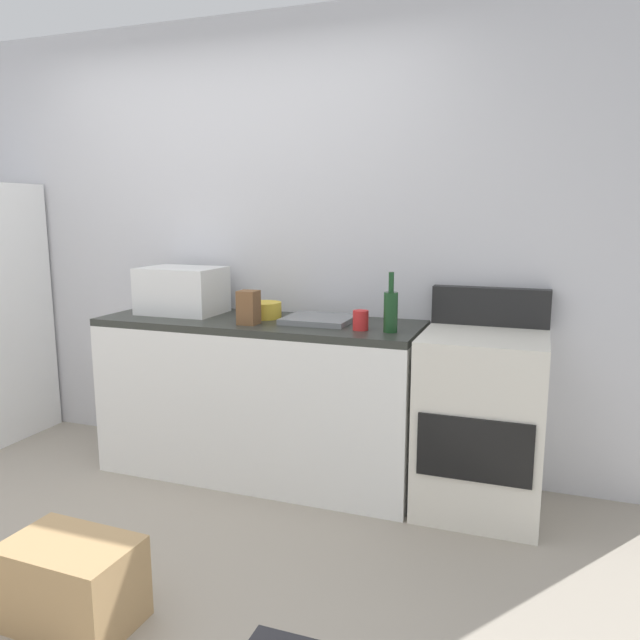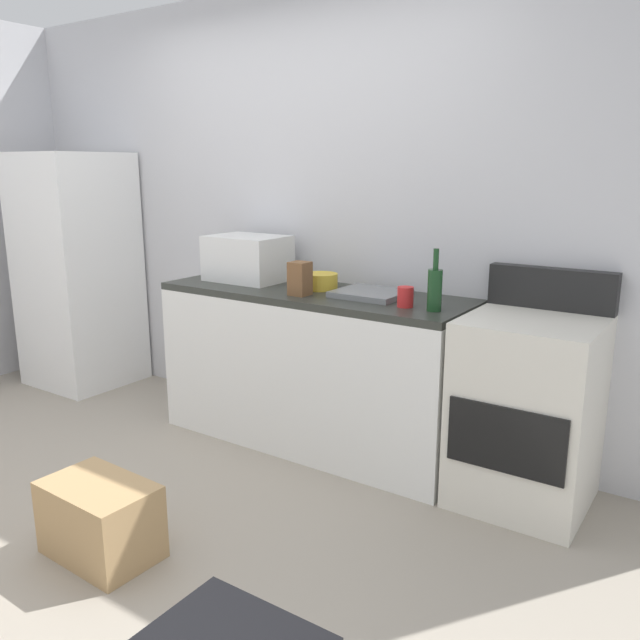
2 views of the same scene
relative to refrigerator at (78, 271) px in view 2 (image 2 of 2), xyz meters
name	(u,v)px [view 2 (image 2 of 2)]	position (x,y,z in m)	size (l,w,h in m)	color
ground_plane	(115,514)	(1.75, -1.15, -0.83)	(6.00, 6.00, 0.00)	#9E9384
wall_back	(306,212)	(1.75, 0.40, 0.47)	(5.00, 0.10, 2.60)	silver
kitchen_counter	(314,368)	(2.05, 0.05, -0.38)	(1.80, 0.60, 0.90)	white
refrigerator	(78,271)	(0.00, 0.00, 0.00)	(0.68, 0.66, 1.67)	white
stove_oven	(527,409)	(3.27, 0.06, -0.37)	(0.60, 0.61, 1.10)	silver
microwave	(248,258)	(1.53, 0.10, 0.20)	(0.46, 0.34, 0.27)	white
sink_basin	(370,293)	(2.39, 0.09, 0.08)	(0.36, 0.32, 0.03)	slate
wine_bottle	(435,288)	(2.82, -0.05, 0.18)	(0.07, 0.07, 0.30)	#193F1E
coffee_mug	(405,297)	(2.67, -0.05, 0.12)	(0.08, 0.08, 0.10)	red
knife_block	(300,279)	(2.06, -0.09, 0.16)	(0.10, 0.10, 0.18)	brown
mixing_bowl	(321,281)	(2.06, 0.11, 0.11)	(0.19, 0.19, 0.09)	gold
cardboard_box_medium	(101,520)	(1.97, -1.38, -0.68)	(0.47, 0.30, 0.32)	tan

